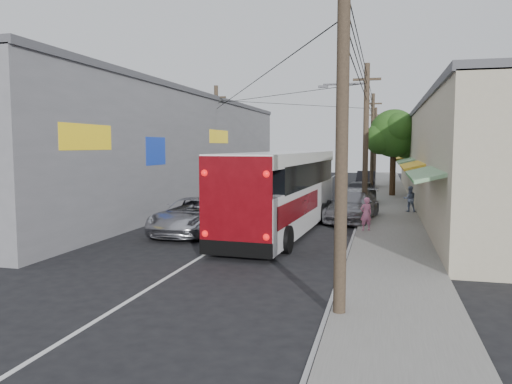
# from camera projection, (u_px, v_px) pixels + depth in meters

# --- Properties ---
(ground) EXTENTS (120.00, 120.00, 0.00)m
(ground) POSITION_uv_depth(u_px,v_px,m) (164.00, 279.00, 14.48)
(ground) COLOR black
(ground) RESTS_ON ground
(sidewalk) EXTENTS (3.00, 80.00, 0.12)m
(sidewalk) POSITION_uv_depth(u_px,v_px,m) (389.00, 205.00, 32.17)
(sidewalk) COLOR slate
(sidewalk) RESTS_ON ground
(building_right) EXTENTS (7.09, 40.00, 6.25)m
(building_right) POSITION_uv_depth(u_px,v_px,m) (460.00, 157.00, 32.71)
(building_right) COLOR #B4A98F
(building_right) RESTS_ON ground
(building_left) EXTENTS (7.20, 36.00, 7.25)m
(building_left) POSITION_uv_depth(u_px,v_px,m) (160.00, 149.00, 33.60)
(building_left) COLOR gray
(building_left) RESTS_ON ground
(utility_poles) EXTENTS (11.80, 45.28, 8.00)m
(utility_poles) POSITION_uv_depth(u_px,v_px,m) (337.00, 142.00, 32.94)
(utility_poles) COLOR #473828
(utility_poles) RESTS_ON ground
(street_tree) EXTENTS (4.40, 4.00, 6.60)m
(street_tree) POSITION_uv_depth(u_px,v_px,m) (395.00, 135.00, 37.46)
(street_tree) COLOR #3F2B19
(street_tree) RESTS_ON ground
(coach_bus) EXTENTS (3.42, 12.54, 3.58)m
(coach_bus) POSITION_uv_depth(u_px,v_px,m) (283.00, 191.00, 22.31)
(coach_bus) COLOR white
(coach_bus) RESTS_ON ground
(jeepney) EXTENTS (2.66, 5.63, 1.55)m
(jeepney) POSITION_uv_depth(u_px,v_px,m) (194.00, 216.00, 22.07)
(jeepney) COLOR silver
(jeepney) RESTS_ON ground
(parked_suv) EXTENTS (2.87, 5.63, 1.56)m
(parked_suv) POSITION_uv_depth(u_px,v_px,m) (353.00, 205.00, 25.82)
(parked_suv) COLOR gray
(parked_suv) RESTS_ON ground
(parked_car_mid) EXTENTS (2.43, 4.91, 1.61)m
(parked_car_mid) POSITION_uv_depth(u_px,v_px,m) (359.00, 193.00, 32.58)
(parked_car_mid) COLOR #25252A
(parked_car_mid) RESTS_ON ground
(parked_car_far) EXTENTS (1.65, 4.72, 1.55)m
(parked_car_far) POSITION_uv_depth(u_px,v_px,m) (366.00, 179.00, 45.80)
(parked_car_far) COLOR black
(parked_car_far) RESTS_ON ground
(pedestrian_near) EXTENTS (0.64, 0.54, 1.47)m
(pedestrian_near) POSITION_uv_depth(u_px,v_px,m) (366.00, 214.00, 22.10)
(pedestrian_near) COLOR pink
(pedestrian_near) RESTS_ON sidewalk
(pedestrian_far) EXTENTS (0.78, 0.64, 1.46)m
(pedestrian_far) POSITION_uv_depth(u_px,v_px,m) (410.00, 199.00, 28.42)
(pedestrian_far) COLOR #7C8CB5
(pedestrian_far) RESTS_ON sidewalk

